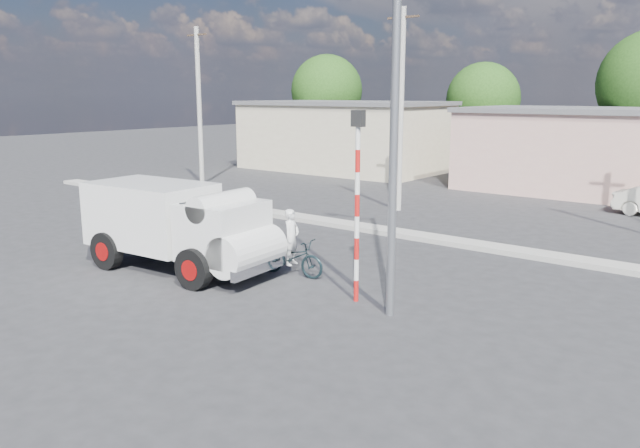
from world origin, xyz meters
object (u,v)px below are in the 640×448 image
Objects in this scene: truck at (180,224)px; cyclist at (292,248)px; bicycle at (292,257)px; streetlight at (388,81)px; traffic_pole at (357,190)px.

truck is 3.08m from cyclist.
bicycle is 1.28× the size of cyclist.
truck is 3.05× the size of bicycle.
truck is 7.13m from streetlight.
bicycle is 0.24m from cyclist.
truck is at bearing 112.44° from bicycle.
cyclist is at bearing 164.42° from streetlight.
bicycle is at bearing 165.23° from traffic_pole.
cyclist is 0.34× the size of traffic_pole.
truck is 5.38m from traffic_pole.
truck is at bearing 112.44° from cyclist.
streetlight is (3.46, -0.97, 4.46)m from bicycle.
traffic_pole is 0.48× the size of streetlight.
truck is 3.13m from bicycle.
truck is 1.32× the size of traffic_pole.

